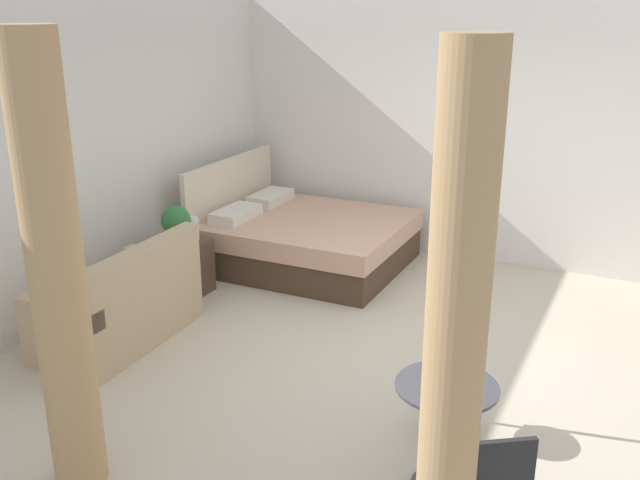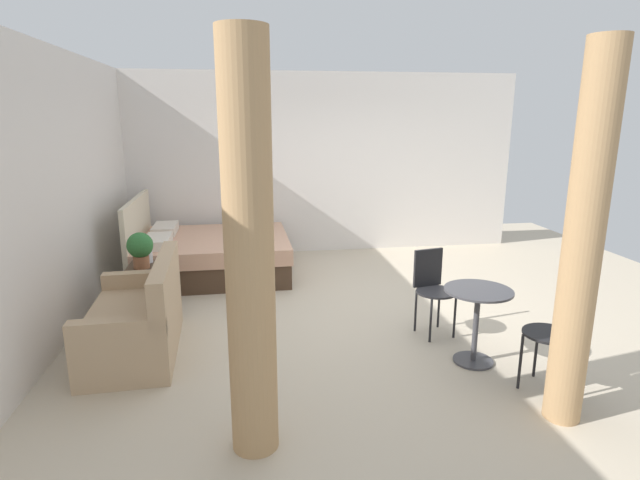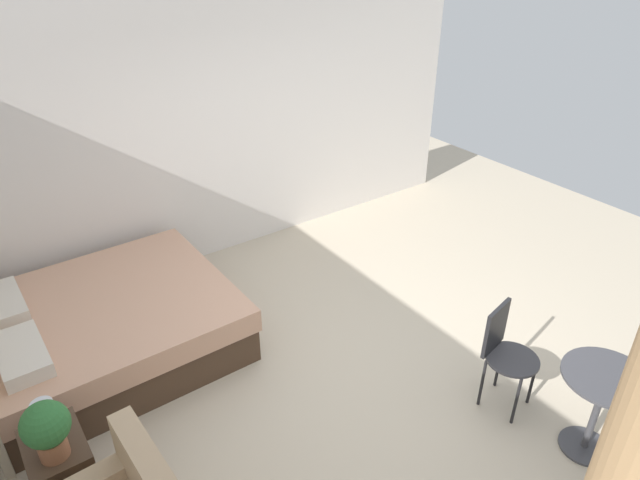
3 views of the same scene
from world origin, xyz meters
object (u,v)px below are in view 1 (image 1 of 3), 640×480
Objects in this scene: bed at (304,239)px; balcony_table at (445,417)px; couch at (122,308)px; nightstand at (186,269)px; potted_plant at (176,223)px; vase at (192,229)px; cafe_chair_near_couch at (454,354)px.

bed reaches higher than balcony_table.
couch is 2.11× the size of balcony_table.
potted_plant is at bearing 176.93° from nightstand.
bed is 1.61m from potted_plant.
potted_plant reaches higher than nightstand.
vase reaches higher than nightstand.
potted_plant is 0.58× the size of balcony_table.
balcony_table is (-0.66, -3.05, 0.18)m from couch.
cafe_chair_near_couch is (-1.14, -3.01, -0.13)m from vase.
cafe_chair_near_couch reaches higher than balcony_table.
bed is at bearing 39.92° from balcony_table.
cafe_chair_near_couch is at bearing -108.75° from nightstand.
couch is (-2.37, 0.51, 0.01)m from bed.
balcony_table is at bearing -140.08° from bed.
balcony_table is at bearing -167.62° from cafe_chair_near_couch.
potted_plant reaches higher than vase.
cafe_chair_near_couch is at bearing -110.83° from vase.
couch is 1.08m from nightstand.
nightstand is 2.34× the size of vase.
cafe_chair_near_couch is at bearing -89.12° from couch.
balcony_table is at bearing -117.14° from potted_plant.
potted_plant is (-0.10, 0.01, 0.50)m from nightstand.
couch is at bearing 77.79° from balcony_table.
couch is 3.65× the size of potted_plant.
vase reaches higher than balcony_table.
balcony_table is (-1.73, -3.17, 0.21)m from nightstand.
bed is 2.99× the size of balcony_table.
couch is 2.90m from cafe_chair_near_couch.
nightstand is (-1.30, 0.63, -0.02)m from bed.
balcony_table is (-1.63, -3.18, -0.29)m from potted_plant.
cafe_chair_near_couch is at bearing 12.38° from balcony_table.
cafe_chair_near_couch is (-0.92, -3.02, -0.25)m from potted_plant.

